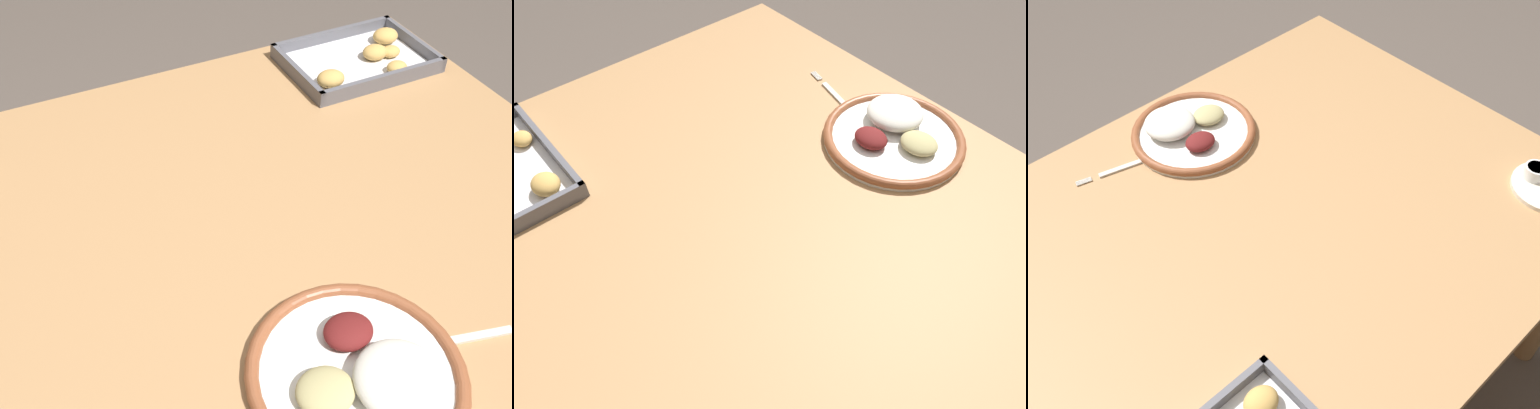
% 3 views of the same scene
% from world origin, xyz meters
% --- Properties ---
extents(ground_plane, '(8.00, 8.00, 0.00)m').
position_xyz_m(ground_plane, '(0.00, 0.00, 0.00)').
color(ground_plane, '#564C44').
extents(dining_table, '(1.25, 1.02, 0.70)m').
position_xyz_m(dining_table, '(0.00, 0.00, 0.61)').
color(dining_table, '#AD7F51').
rests_on(dining_table, ground_plane).
extents(dinner_plate, '(0.30, 0.30, 0.05)m').
position_xyz_m(dinner_plate, '(-0.01, -0.34, 0.72)').
color(dinner_plate, white).
rests_on(dinner_plate, dining_table).
extents(fork, '(0.19, 0.06, 0.00)m').
position_xyz_m(fork, '(0.17, -0.35, 0.70)').
color(fork, silver).
rests_on(fork, dining_table).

